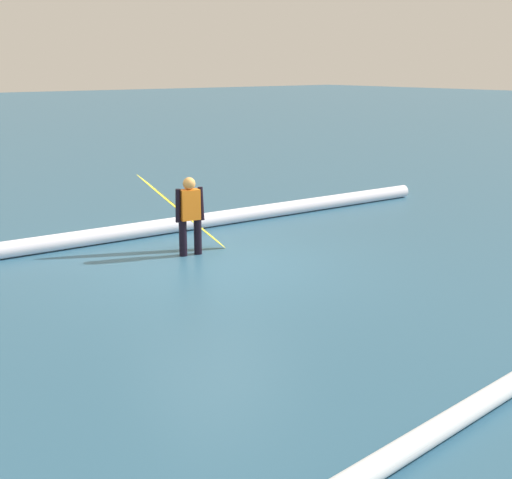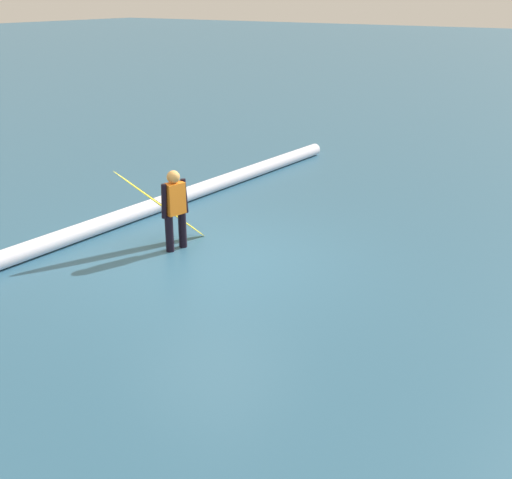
{
  "view_description": "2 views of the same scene",
  "coord_description": "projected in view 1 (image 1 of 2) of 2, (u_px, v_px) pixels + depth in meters",
  "views": [
    {
      "loc": [
        6.28,
        9.12,
        3.27
      ],
      "look_at": [
        0.01,
        1.12,
        0.67
      ],
      "focal_mm": 47.99,
      "sensor_mm": 36.0,
      "label": 1
    },
    {
      "loc": [
        7.58,
        5.92,
        4.12
      ],
      "look_at": [
        0.29,
        1.05,
        0.68
      ],
      "focal_mm": 44.28,
      "sensor_mm": 36.0,
      "label": 2
    }
  ],
  "objects": [
    {
      "name": "surfer",
      "position": [
        190.0,
        212.0,
        11.95
      ],
      "size": [
        0.51,
        0.26,
        1.39
      ],
      "rotation": [
        0.0,
        0.0,
        2.94
      ],
      "color": "black",
      "rests_on": "ground_plane"
    },
    {
      "name": "ground_plane",
      "position": [
        216.0,
        265.0,
        11.52
      ],
      "size": [
        153.81,
        153.81,
        0.0
      ],
      "primitive_type": "plane",
      "color": "#2D5A75"
    },
    {
      "name": "wave_crest_foreground",
      "position": [
        12.0,
        249.0,
        11.95
      ],
      "size": [
        19.68,
        1.31,
        0.3
      ],
      "primitive_type": "cylinder",
      "rotation": [
        0.0,
        1.57,
        -0.05
      ],
      "color": "white",
      "rests_on": "ground_plane"
    },
    {
      "name": "wave_crest_midground",
      "position": [
        459.0,
        417.0,
        6.34
      ],
      "size": [
        18.44,
        1.54,
        0.22
      ],
      "primitive_type": "cylinder",
      "rotation": [
        0.0,
        1.57,
        0.07
      ],
      "color": "white",
      "rests_on": "ground_plane"
    },
    {
      "name": "surfboard",
      "position": [
        182.0,
        212.0,
        12.3
      ],
      "size": [
        1.48,
        1.0,
        1.43
      ],
      "color": "yellow",
      "rests_on": "ground_plane"
    }
  ]
}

